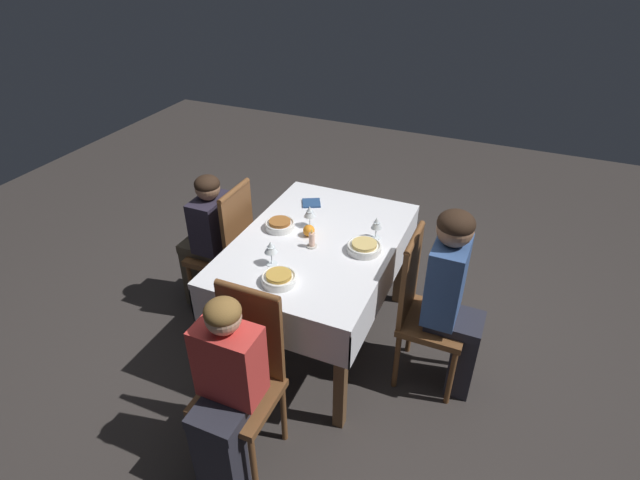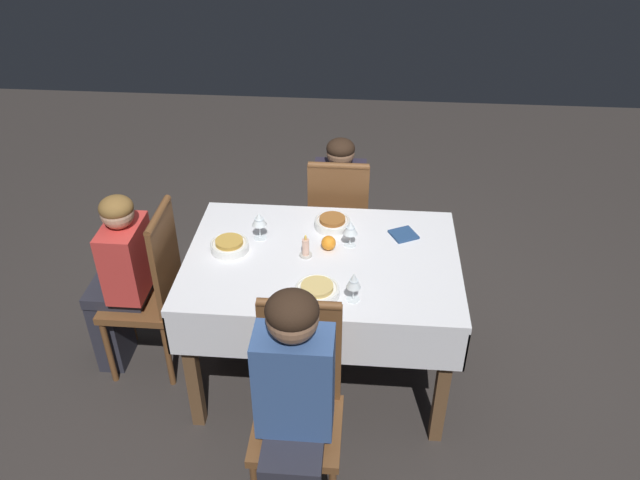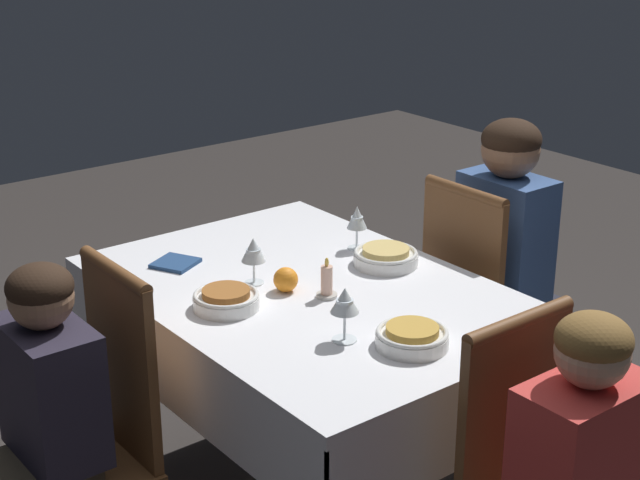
{
  "view_description": "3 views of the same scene",
  "coord_description": "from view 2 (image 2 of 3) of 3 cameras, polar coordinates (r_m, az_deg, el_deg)",
  "views": [
    {
      "loc": [
        2.28,
        1.0,
        2.39
      ],
      "look_at": [
        0.05,
        0.04,
        0.82
      ],
      "focal_mm": 28.0,
      "sensor_mm": 36.0,
      "label": 1
    },
    {
      "loc": [
        -0.19,
        2.42,
        2.53
      ],
      "look_at": [
        0.02,
        -0.07,
        0.82
      ],
      "focal_mm": 35.0,
      "sensor_mm": 36.0,
      "label": 2
    },
    {
      "loc": [
        2.06,
        -1.57,
        1.9
      ],
      "look_at": [
        0.05,
        0.0,
        0.94
      ],
      "focal_mm": 55.0,
      "sensor_mm": 36.0,
      "label": 3
    }
  ],
  "objects": [
    {
      "name": "person_adult_denim",
      "position": [
        2.46,
        -2.45,
        -14.99
      ],
      "size": [
        0.3,
        0.34,
        1.17
      ],
      "rotation": [
        0.0,
        0.0,
        3.14
      ],
      "color": "#282833",
      "rests_on": "ground_plane"
    },
    {
      "name": "bowl_east",
      "position": [
        3.06,
        -8.28,
        -0.45
      ],
      "size": [
        0.19,
        0.19,
        0.06
      ],
      "color": "white",
      "rests_on": "dining_table"
    },
    {
      "name": "napkin_red_folded",
      "position": [
        3.17,
        7.64,
        0.5
      ],
      "size": [
        0.16,
        0.16,
        0.01
      ],
      "rotation": [
        0.0,
        0.0,
        0.47
      ],
      "color": "navy",
      "rests_on": "dining_table"
    },
    {
      "name": "wine_glass_east",
      "position": [
        3.08,
        -5.59,
        1.84
      ],
      "size": [
        0.07,
        0.07,
        0.15
      ],
      "color": "white",
      "rests_on": "dining_table"
    },
    {
      "name": "chair_east",
      "position": [
        3.32,
        -15.13,
        -4.16
      ],
      "size": [
        0.37,
        0.37,
        0.98
      ],
      "rotation": [
        0.0,
        0.0,
        1.57
      ],
      "color": "brown",
      "rests_on": "ground_plane"
    },
    {
      "name": "person_child_dark",
      "position": [
        3.81,
        1.84,
        3.23
      ],
      "size": [
        0.3,
        0.33,
        1.03
      ],
      "color": "#4C4233",
      "rests_on": "ground_plane"
    },
    {
      "name": "wine_glass_south",
      "position": [
        3.02,
        2.79,
        1.08
      ],
      "size": [
        0.07,
        0.07,
        0.14
      ],
      "color": "white",
      "rests_on": "dining_table"
    },
    {
      "name": "dining_table",
      "position": [
        3.05,
        0.21,
        -3.07
      ],
      "size": [
        1.31,
        0.91,
        0.78
      ],
      "color": "silver",
      "rests_on": "ground_plane"
    },
    {
      "name": "orange_fruit",
      "position": [
        3.02,
        0.79,
        -0.27
      ],
      "size": [
        0.07,
        0.07,
        0.07
      ],
      "primitive_type": "sphere",
      "color": "orange",
      "rests_on": "dining_table"
    },
    {
      "name": "candle_centerpiece",
      "position": [
        2.98,
        -1.31,
        -0.79
      ],
      "size": [
        0.06,
        0.06,
        0.12
      ],
      "color": "beige",
      "rests_on": "dining_table"
    },
    {
      "name": "wine_glass_north",
      "position": [
        2.68,
        3.1,
        -3.82
      ],
      "size": [
        0.06,
        0.06,
        0.14
      ],
      "color": "white",
      "rests_on": "dining_table"
    },
    {
      "name": "chair_south",
      "position": [
        3.69,
        1.69,
        1.45
      ],
      "size": [
        0.37,
        0.37,
        0.98
      ],
      "color": "brown",
      "rests_on": "ground_plane"
    },
    {
      "name": "chair_north",
      "position": [
        2.66,
        -1.99,
        -14.46
      ],
      "size": [
        0.37,
        0.37,
        0.98
      ],
      "rotation": [
        0.0,
        0.0,
        3.14
      ],
      "color": "brown",
      "rests_on": "ground_plane"
    },
    {
      "name": "bowl_north",
      "position": [
        2.74,
        -0.21,
        -4.62
      ],
      "size": [
        0.2,
        0.2,
        0.06
      ],
      "color": "white",
      "rests_on": "dining_table"
    },
    {
      "name": "bowl_south",
      "position": [
        3.19,
        1.14,
        1.62
      ],
      "size": [
        0.18,
        0.18,
        0.06
      ],
      "color": "white",
      "rests_on": "dining_table"
    },
    {
      "name": "person_child_red",
      "position": [
        3.35,
        -17.85,
        -3.3
      ],
      "size": [
        0.33,
        0.3,
        1.06
      ],
      "rotation": [
        0.0,
        0.0,
        1.57
      ],
      "color": "#282833",
      "rests_on": "ground_plane"
    },
    {
      "name": "ground_plane",
      "position": [
        3.5,
        0.18,
        -11.91
      ],
      "size": [
        8.0,
        8.0,
        0.0
      ],
      "primitive_type": "plane",
      "color": "#332D2B"
    }
  ]
}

